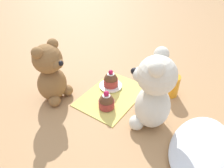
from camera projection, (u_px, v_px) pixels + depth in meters
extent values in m
plane|color=tan|center=(112.00, 96.00, 0.83)|extent=(4.00, 4.00, 0.00)
cube|color=#E0D166|center=(112.00, 95.00, 0.83)|extent=(0.26, 0.19, 0.01)
ellipsoid|color=silver|center=(201.00, 147.00, 0.62)|extent=(0.27, 0.17, 0.03)
ellipsoid|color=silver|center=(152.00, 106.00, 0.68)|extent=(0.15, 0.14, 0.14)
sphere|color=silver|center=(157.00, 75.00, 0.61)|extent=(0.12, 0.12, 0.12)
ellipsoid|color=silver|center=(141.00, 74.00, 0.63)|extent=(0.07, 0.06, 0.04)
sphere|color=black|center=(134.00, 71.00, 0.63)|extent=(0.02, 0.02, 0.02)
sphere|color=silver|center=(161.00, 54.00, 0.61)|extent=(0.04, 0.04, 0.04)
sphere|color=silver|center=(157.00, 69.00, 0.55)|extent=(0.04, 0.04, 0.04)
sphere|color=silver|center=(142.00, 106.00, 0.75)|extent=(0.05, 0.05, 0.05)
sphere|color=silver|center=(136.00, 123.00, 0.69)|extent=(0.05, 0.05, 0.05)
ellipsoid|color=olive|center=(52.00, 84.00, 0.79)|extent=(0.12, 0.11, 0.12)
sphere|color=olive|center=(47.00, 59.00, 0.73)|extent=(0.10, 0.10, 0.10)
ellipsoid|color=olive|center=(57.00, 64.00, 0.72)|extent=(0.05, 0.05, 0.04)
sphere|color=black|center=(61.00, 63.00, 0.70)|extent=(0.02, 0.02, 0.02)
sphere|color=olive|center=(37.00, 53.00, 0.68)|extent=(0.04, 0.04, 0.04)
sphere|color=olive|center=(53.00, 44.00, 0.73)|extent=(0.04, 0.04, 0.04)
sphere|color=olive|center=(55.00, 101.00, 0.77)|extent=(0.04, 0.04, 0.04)
sphere|color=olive|center=(67.00, 90.00, 0.82)|extent=(0.04, 0.04, 0.04)
cylinder|color=#993333|center=(106.00, 104.00, 0.76)|extent=(0.06, 0.06, 0.03)
sphere|color=brown|center=(106.00, 101.00, 0.76)|extent=(0.05, 0.05, 0.05)
cylinder|color=white|center=(106.00, 96.00, 0.74)|extent=(0.03, 0.03, 0.00)
sphere|color=#B71947|center=(106.00, 94.00, 0.74)|extent=(0.02, 0.02, 0.02)
cylinder|color=white|center=(111.00, 86.00, 0.87)|extent=(0.09, 0.09, 0.01)
cylinder|color=#993333|center=(111.00, 82.00, 0.86)|extent=(0.06, 0.06, 0.03)
sphere|color=brown|center=(111.00, 79.00, 0.85)|extent=(0.05, 0.05, 0.05)
cylinder|color=white|center=(111.00, 74.00, 0.83)|extent=(0.03, 0.03, 0.00)
sphere|color=#B71947|center=(111.00, 72.00, 0.83)|extent=(0.02, 0.02, 0.02)
cylinder|color=orange|center=(172.00, 86.00, 0.81)|extent=(0.05, 0.05, 0.08)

